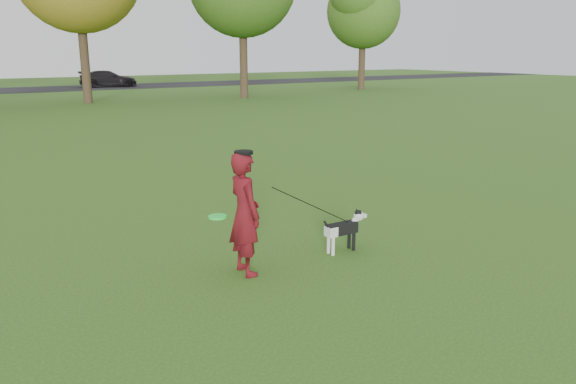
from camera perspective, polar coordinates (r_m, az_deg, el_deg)
ground at (r=7.46m, az=-0.71°, el=-8.11°), size 120.00×120.00×0.00m
man at (r=7.19m, az=-4.41°, el=-2.22°), size 0.40×0.60×1.61m
dog at (r=8.13m, az=5.80°, el=-3.55°), size 0.79×0.16×0.60m
car_right at (r=47.58m, az=-17.83°, el=10.91°), size 4.67×2.64×1.28m
man_held_items at (r=7.51m, az=0.85°, el=-0.79°), size 2.23×0.27×1.22m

